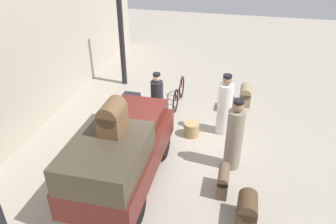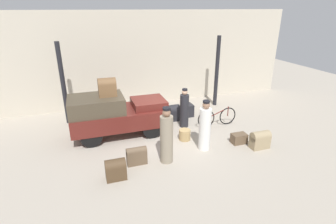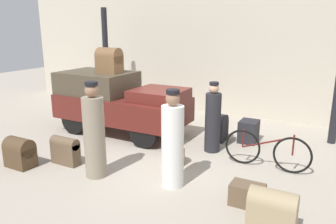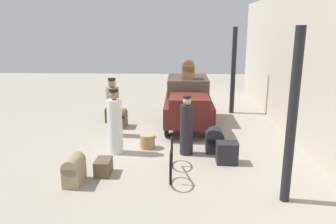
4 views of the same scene
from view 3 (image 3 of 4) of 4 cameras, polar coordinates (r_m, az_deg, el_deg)
name	(u,v)px [view 3 (image 3 of 4)]	position (r m, az deg, el deg)	size (l,w,h in m)	color
ground_plane	(156,153)	(7.58, -2.06, -7.12)	(30.00, 30.00, 0.00)	#A89E8E
station_building_facade	(220,44)	(10.76, 9.07, 11.56)	(16.00, 0.15, 4.50)	beige
canopy_pillar_left	(106,61)	(11.25, -10.74, 8.80)	(0.19, 0.19, 3.39)	black
truck	(117,100)	(8.87, -8.81, 2.08)	(3.56, 1.55, 1.61)	black
bicycle	(267,150)	(6.96, 16.80, -6.43)	(1.74, 0.04, 0.79)	black
wicker_basket	(175,156)	(6.90, 1.16, -7.59)	(0.43, 0.43, 0.40)	tan
porter_carrying_trunk	(173,143)	(5.82, 0.81, -5.45)	(0.40, 0.40, 1.78)	white
porter_with_bicycle	(213,120)	(7.53, 7.82, -1.42)	(0.36, 0.36, 1.62)	#232328
conductor_in_dark_uniform	(94,134)	(6.34, -12.72, -3.80)	(0.40, 0.40, 1.85)	gray
trunk_wicker_pale	(272,210)	(5.00, 17.69, -15.98)	(0.66, 0.36, 0.64)	#9E8966
trunk_umber_medium	(65,150)	(7.22, -17.46, -6.28)	(0.63, 0.24, 0.59)	brown
suitcase_black_upright	(217,127)	(8.40, 8.58, -2.60)	(0.44, 0.47, 0.69)	#232328
trunk_barrel_dark	(20,152)	(7.43, -24.41, -6.36)	(0.58, 0.39, 0.62)	#4C3823
trunk_large_brown	(249,131)	(8.44, 13.86, -3.28)	(0.43, 0.53, 0.54)	#232328
suitcase_small_leather	(247,195)	(5.61, 13.62, -13.82)	(0.54, 0.35, 0.36)	brown
trunk_on_truck_roof	(109,60)	(8.83, -10.20, 8.87)	(0.63, 0.43, 0.67)	brown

